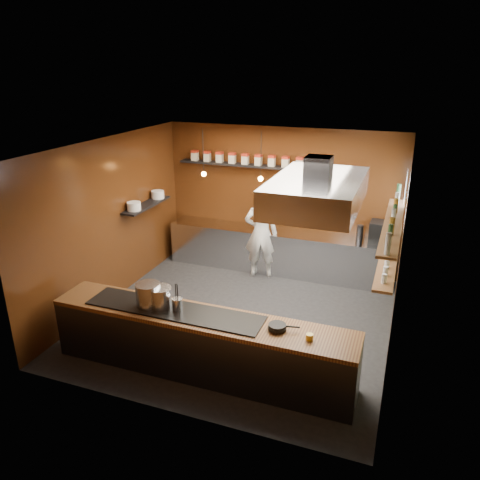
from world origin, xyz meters
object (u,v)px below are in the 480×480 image
at_px(stockpot_large, 148,295).
at_px(chef, 261,234).
at_px(espresso_machine, 381,232).
at_px(extractor_hood, 317,192).
at_px(stockpot_small, 161,297).

xyz_separation_m(stockpot_large, chef, (0.57, 3.47, -0.18)).
relative_size(stockpot_large, espresso_machine, 0.83).
relative_size(extractor_hood, chef, 1.08).
bearing_deg(espresso_machine, extractor_hood, -105.13).
bearing_deg(stockpot_small, stockpot_large, -171.11).
bearing_deg(stockpot_small, extractor_hood, 32.10).
distance_m(extractor_hood, espresso_machine, 3.08).
height_order(extractor_hood, espresso_machine, extractor_hood).
relative_size(extractor_hood, stockpot_small, 6.21).
distance_m(extractor_hood, chef, 3.14).
height_order(extractor_hood, chef, extractor_hood).
bearing_deg(chef, stockpot_large, 67.74).
bearing_deg(espresso_machine, chef, -168.73).
distance_m(extractor_hood, stockpot_large, 2.79).
xyz_separation_m(stockpot_large, stockpot_small, (0.18, 0.03, -0.02)).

